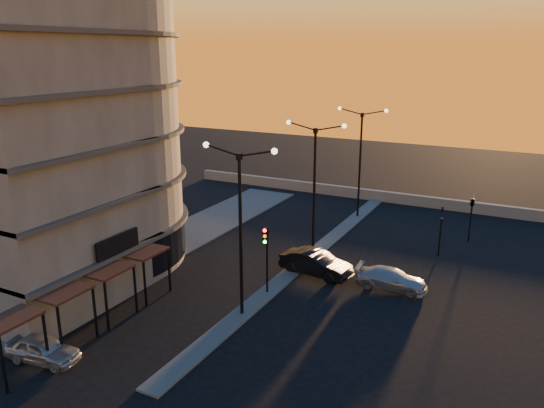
{
  "coord_description": "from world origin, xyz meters",
  "views": [
    {
      "loc": [
        13.57,
        -22.74,
        14.12
      ],
      "look_at": [
        -1.89,
        7.31,
        4.25
      ],
      "focal_mm": 35.0,
      "sensor_mm": 36.0,
      "label": 1
    }
  ],
  "objects_px": {
    "streetlamp_mid": "(314,179)",
    "car_sedan": "(316,263)",
    "car_wagon": "(391,279)",
    "traffic_light_main": "(266,249)",
    "car_hatchback": "(43,349)"
  },
  "relations": [
    {
      "from": "traffic_light_main",
      "to": "car_hatchback",
      "type": "height_order",
      "value": "traffic_light_main"
    },
    {
      "from": "car_sedan",
      "to": "streetlamp_mid",
      "type": "bearing_deg",
      "value": 33.72
    },
    {
      "from": "car_sedan",
      "to": "car_wagon",
      "type": "bearing_deg",
      "value": -80.62
    },
    {
      "from": "car_wagon",
      "to": "traffic_light_main",
      "type": "bearing_deg",
      "value": 121.62
    },
    {
      "from": "streetlamp_mid",
      "to": "car_hatchback",
      "type": "distance_m",
      "value": 19.78
    },
    {
      "from": "car_sedan",
      "to": "traffic_light_main",
      "type": "bearing_deg",
      "value": 167.36
    },
    {
      "from": "streetlamp_mid",
      "to": "car_sedan",
      "type": "distance_m",
      "value": 5.89
    },
    {
      "from": "car_sedan",
      "to": "car_wagon",
      "type": "xyz_separation_m",
      "value": [
        4.93,
        0.15,
        -0.16
      ]
    },
    {
      "from": "car_wagon",
      "to": "streetlamp_mid",
      "type": "bearing_deg",
      "value": 63.99
    },
    {
      "from": "streetlamp_mid",
      "to": "traffic_light_main",
      "type": "bearing_deg",
      "value": -90.0
    },
    {
      "from": "car_hatchback",
      "to": "car_sedan",
      "type": "bearing_deg",
      "value": -35.02
    },
    {
      "from": "traffic_light_main",
      "to": "car_wagon",
      "type": "bearing_deg",
      "value": 33.34
    },
    {
      "from": "traffic_light_main",
      "to": "car_hatchback",
      "type": "relative_size",
      "value": 1.18
    },
    {
      "from": "traffic_light_main",
      "to": "car_hatchback",
      "type": "bearing_deg",
      "value": -118.67
    },
    {
      "from": "streetlamp_mid",
      "to": "traffic_light_main",
      "type": "height_order",
      "value": "streetlamp_mid"
    }
  ]
}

